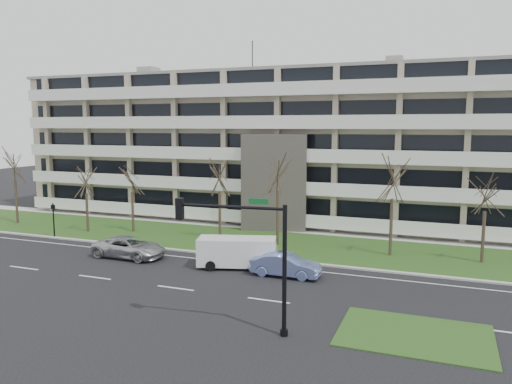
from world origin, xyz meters
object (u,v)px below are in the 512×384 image
at_px(pedestrian_signal, 53,216).
at_px(silver_pickup, 130,247).
at_px(traffic_signal, 247,246).
at_px(white_van, 238,250).
at_px(blue_sedan, 286,265).

bearing_deg(pedestrian_signal, silver_pickup, -17.54).
distance_m(silver_pickup, traffic_signal, 16.63).
relative_size(traffic_signal, pedestrian_signal, 2.11).
height_order(white_van, traffic_signal, traffic_signal).
height_order(silver_pickup, traffic_signal, traffic_signal).
bearing_deg(white_van, silver_pickup, 166.26).
bearing_deg(traffic_signal, white_van, 109.99).
relative_size(blue_sedan, pedestrian_signal, 1.50).
distance_m(silver_pickup, white_van, 8.64).
height_order(white_van, pedestrian_signal, pedestrian_signal).
xyz_separation_m(blue_sedan, traffic_signal, (0.96, -9.09, 3.43)).
relative_size(silver_pickup, white_van, 0.98).
height_order(silver_pickup, white_van, white_van).
bearing_deg(pedestrian_signal, blue_sedan, -9.04).
bearing_deg(traffic_signal, blue_sedan, 90.67).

